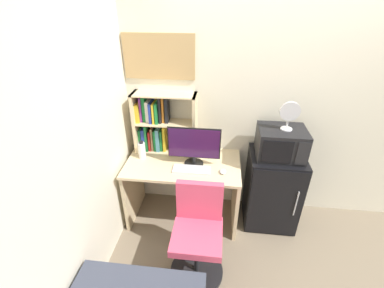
{
  "coord_description": "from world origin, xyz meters",
  "views": [
    {
      "loc": [
        -0.59,
        -2.59,
        2.26
      ],
      "look_at": [
        -0.85,
        -0.37,
        1.01
      ],
      "focal_mm": 24.22,
      "sensor_mm": 36.0,
      "label": 1
    }
  ],
  "objects_px": {
    "microwave": "(281,143)",
    "water_bottle": "(142,150)",
    "keyboard": "(192,170)",
    "computer_mouse": "(223,171)",
    "mini_fridge": "(272,189)",
    "hutch_bookshelf": "(158,122)",
    "wall_corkboard": "(159,57)",
    "monitor": "(194,145)",
    "desk_fan": "(289,114)",
    "desk_chair": "(198,237)"
  },
  "relations": [
    {
      "from": "mini_fridge",
      "to": "computer_mouse",
      "type": "bearing_deg",
      "value": -159.93
    },
    {
      "from": "mini_fridge",
      "to": "desk_chair",
      "type": "relative_size",
      "value": 0.95
    },
    {
      "from": "microwave",
      "to": "desk_chair",
      "type": "height_order",
      "value": "microwave"
    },
    {
      "from": "monitor",
      "to": "desk_chair",
      "type": "height_order",
      "value": "monitor"
    },
    {
      "from": "keyboard",
      "to": "wall_corkboard",
      "type": "bearing_deg",
      "value": 129.51
    },
    {
      "from": "water_bottle",
      "to": "microwave",
      "type": "height_order",
      "value": "microwave"
    },
    {
      "from": "desk_chair",
      "to": "wall_corkboard",
      "type": "height_order",
      "value": "wall_corkboard"
    },
    {
      "from": "keyboard",
      "to": "wall_corkboard",
      "type": "distance_m",
      "value": 1.16
    },
    {
      "from": "monitor",
      "to": "desk_chair",
      "type": "distance_m",
      "value": 0.87
    },
    {
      "from": "keyboard",
      "to": "water_bottle",
      "type": "distance_m",
      "value": 0.59
    },
    {
      "from": "water_bottle",
      "to": "desk_fan",
      "type": "xyz_separation_m",
      "value": [
        1.45,
        0.02,
        0.48
      ]
    },
    {
      "from": "water_bottle",
      "to": "mini_fridge",
      "type": "height_order",
      "value": "water_bottle"
    },
    {
      "from": "hutch_bookshelf",
      "to": "microwave",
      "type": "distance_m",
      "value": 1.29
    },
    {
      "from": "desk_fan",
      "to": "desk_chair",
      "type": "bearing_deg",
      "value": -136.77
    },
    {
      "from": "desk_fan",
      "to": "desk_chair",
      "type": "height_order",
      "value": "desk_fan"
    },
    {
      "from": "monitor",
      "to": "water_bottle",
      "type": "relative_size",
      "value": 2.65
    },
    {
      "from": "microwave",
      "to": "keyboard",
      "type": "bearing_deg",
      "value": -166.73
    },
    {
      "from": "computer_mouse",
      "to": "desk_fan",
      "type": "xyz_separation_m",
      "value": [
        0.58,
        0.2,
        0.56
      ]
    },
    {
      "from": "hutch_bookshelf",
      "to": "mini_fridge",
      "type": "bearing_deg",
      "value": -7.51
    },
    {
      "from": "mini_fridge",
      "to": "microwave",
      "type": "xyz_separation_m",
      "value": [
        0.0,
        0.0,
        0.58
      ]
    },
    {
      "from": "hutch_bookshelf",
      "to": "wall_corkboard",
      "type": "relative_size",
      "value": 0.94
    },
    {
      "from": "keyboard",
      "to": "computer_mouse",
      "type": "bearing_deg",
      "value": -0.11
    },
    {
      "from": "desk_fan",
      "to": "wall_corkboard",
      "type": "distance_m",
      "value": 1.36
    },
    {
      "from": "monitor",
      "to": "mini_fridge",
      "type": "bearing_deg",
      "value": 5.54
    },
    {
      "from": "hutch_bookshelf",
      "to": "mini_fridge",
      "type": "height_order",
      "value": "hutch_bookshelf"
    },
    {
      "from": "microwave",
      "to": "water_bottle",
      "type": "bearing_deg",
      "value": -178.89
    },
    {
      "from": "keyboard",
      "to": "monitor",
      "type": "bearing_deg",
      "value": 85.16
    },
    {
      "from": "hutch_bookshelf",
      "to": "keyboard",
      "type": "bearing_deg",
      "value": -41.72
    },
    {
      "from": "monitor",
      "to": "keyboard",
      "type": "relative_size",
      "value": 1.41
    },
    {
      "from": "hutch_bookshelf",
      "to": "microwave",
      "type": "height_order",
      "value": "hutch_bookshelf"
    },
    {
      "from": "desk_fan",
      "to": "wall_corkboard",
      "type": "height_order",
      "value": "wall_corkboard"
    },
    {
      "from": "monitor",
      "to": "computer_mouse",
      "type": "distance_m",
      "value": 0.39
    },
    {
      "from": "microwave",
      "to": "mini_fridge",
      "type": "bearing_deg",
      "value": -90.07
    },
    {
      "from": "water_bottle",
      "to": "desk_fan",
      "type": "relative_size",
      "value": 0.71
    },
    {
      "from": "mini_fridge",
      "to": "microwave",
      "type": "distance_m",
      "value": 0.58
    },
    {
      "from": "mini_fridge",
      "to": "desk_fan",
      "type": "height_order",
      "value": "desk_fan"
    },
    {
      "from": "computer_mouse",
      "to": "desk_chair",
      "type": "distance_m",
      "value": 0.67
    },
    {
      "from": "microwave",
      "to": "wall_corkboard",
      "type": "relative_size",
      "value": 0.64
    },
    {
      "from": "desk_chair",
      "to": "mini_fridge",
      "type": "bearing_deg",
      "value": 44.32
    },
    {
      "from": "keyboard",
      "to": "microwave",
      "type": "height_order",
      "value": "microwave"
    },
    {
      "from": "computer_mouse",
      "to": "desk_chair",
      "type": "xyz_separation_m",
      "value": [
        -0.2,
        -0.53,
        -0.36
      ]
    },
    {
      "from": "water_bottle",
      "to": "computer_mouse",
      "type": "bearing_deg",
      "value": -11.52
    },
    {
      "from": "desk_chair",
      "to": "wall_corkboard",
      "type": "distance_m",
      "value": 1.75
    },
    {
      "from": "keyboard",
      "to": "mini_fridge",
      "type": "height_order",
      "value": "mini_fridge"
    },
    {
      "from": "desk_fan",
      "to": "water_bottle",
      "type": "bearing_deg",
      "value": -179.14
    },
    {
      "from": "hutch_bookshelf",
      "to": "monitor",
      "type": "distance_m",
      "value": 0.51
    },
    {
      "from": "keyboard",
      "to": "computer_mouse",
      "type": "distance_m",
      "value": 0.31
    },
    {
      "from": "keyboard",
      "to": "mini_fridge",
      "type": "bearing_deg",
      "value": 13.08
    },
    {
      "from": "keyboard",
      "to": "microwave",
      "type": "xyz_separation_m",
      "value": [
        0.86,
        0.2,
        0.25
      ]
    },
    {
      "from": "water_bottle",
      "to": "wall_corkboard",
      "type": "height_order",
      "value": "wall_corkboard"
    }
  ]
}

